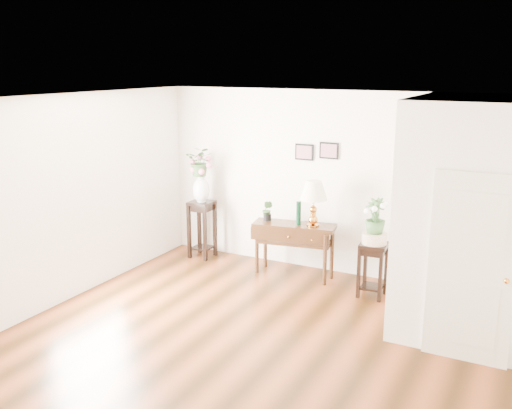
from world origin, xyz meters
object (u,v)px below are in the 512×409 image
Objects in this scene: plant_stand_b at (373,270)px; table_lamp at (313,203)px; console_table at (294,250)px; plant_stand_a at (202,229)px.

table_lamp is at bearing 167.09° from plant_stand_b.
table_lamp reaches higher than plant_stand_b.
console_table is 1.77× the size of table_lamp.
plant_stand_a is at bearing 166.49° from console_table.
table_lamp is 2.14m from plant_stand_a.
console_table is 1.29× the size of plant_stand_a.
plant_stand_a is (-1.72, 0.10, 0.07)m from console_table.
table_lamp reaches higher than console_table.
plant_stand_a is 1.24× the size of plant_stand_b.
console_table is 1.32m from plant_stand_b.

